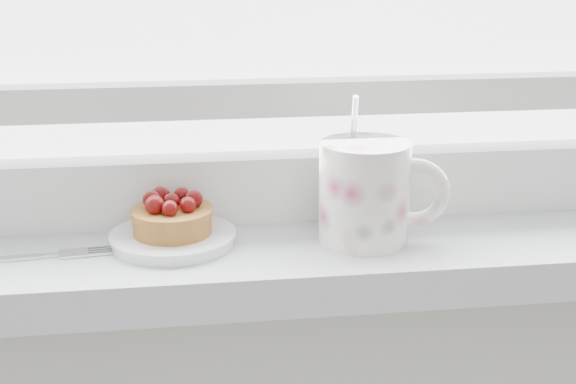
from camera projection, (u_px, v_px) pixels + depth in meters
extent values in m
cube|color=silver|center=(253.00, 258.00, 0.81)|extent=(1.60, 0.20, 0.04)
cube|color=silver|center=(246.00, 186.00, 0.86)|extent=(1.30, 0.05, 0.07)
cube|color=silver|center=(244.00, 98.00, 0.83)|extent=(1.30, 0.04, 0.04)
cylinder|color=white|center=(173.00, 238.00, 0.79)|extent=(0.12, 0.12, 0.01)
cylinder|color=brown|center=(172.00, 221.00, 0.78)|extent=(0.08, 0.08, 0.02)
cylinder|color=brown|center=(172.00, 211.00, 0.78)|extent=(0.08, 0.08, 0.01)
sphere|color=#410708|center=(171.00, 202.00, 0.78)|extent=(0.02, 0.02, 0.02)
sphere|color=#410708|center=(194.00, 199.00, 0.78)|extent=(0.02, 0.02, 0.02)
sphere|color=#410708|center=(182.00, 195.00, 0.79)|extent=(0.02, 0.02, 0.02)
sphere|color=#410708|center=(161.00, 195.00, 0.79)|extent=(0.02, 0.02, 0.02)
sphere|color=#410708|center=(152.00, 200.00, 0.78)|extent=(0.02, 0.02, 0.02)
sphere|color=#410708|center=(155.00, 205.00, 0.76)|extent=(0.02, 0.02, 0.02)
sphere|color=#410708|center=(170.00, 208.00, 0.76)|extent=(0.02, 0.02, 0.02)
sphere|color=#410708|center=(188.00, 205.00, 0.77)|extent=(0.02, 0.02, 0.02)
cylinder|color=white|center=(364.00, 192.00, 0.78)|extent=(0.11, 0.11, 0.10)
cylinder|color=black|center=(366.00, 147.00, 0.77)|extent=(0.08, 0.08, 0.01)
torus|color=white|center=(414.00, 192.00, 0.78)|extent=(0.07, 0.03, 0.07)
cylinder|color=silver|center=(354.00, 125.00, 0.78)|extent=(0.01, 0.03, 0.06)
cube|color=silver|center=(50.00, 255.00, 0.76)|extent=(0.02, 0.01, 0.00)
cube|color=silver|center=(74.00, 253.00, 0.76)|extent=(0.03, 0.02, 0.00)
cube|color=silver|center=(103.00, 254.00, 0.76)|extent=(0.03, 0.01, 0.00)
cube|color=silver|center=(103.00, 252.00, 0.77)|extent=(0.03, 0.01, 0.00)
cube|color=silver|center=(102.00, 250.00, 0.77)|extent=(0.03, 0.01, 0.00)
cube|color=silver|center=(102.00, 247.00, 0.78)|extent=(0.03, 0.01, 0.00)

